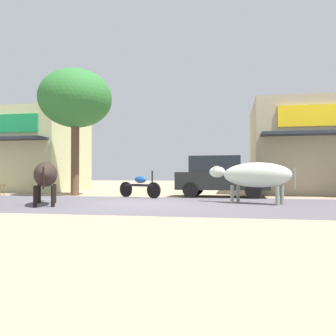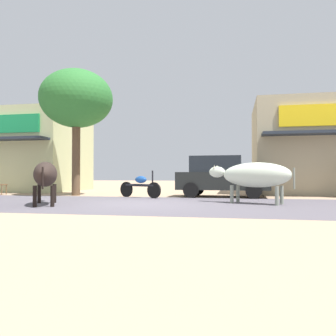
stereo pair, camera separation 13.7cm
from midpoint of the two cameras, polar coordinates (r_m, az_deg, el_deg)
The scene contains 8 objects.
ground at distance 10.65m, azimuth -5.13°, elevation -5.95°, with size 80.00×80.00×0.00m, color tan.
asphalt_road at distance 10.65m, azimuth -5.13°, elevation -5.94°, with size 72.00×6.07×0.00m, color #58535B.
storefront_left_cafe at distance 21.35m, azimuth -24.15°, elevation 2.48°, with size 7.07×5.72×4.39m.
roadside_tree at distance 15.63m, azimuth -15.42°, elevation 10.97°, with size 3.13×3.13×5.45m.
parked_hatchback_car at distance 14.00m, azimuth 8.45°, elevation -1.34°, with size 3.68×1.96×1.64m.
parked_motorcycle at distance 13.42m, azimuth -4.99°, elevation -2.95°, with size 1.88×0.94×1.06m.
cow_near_brown at distance 10.83m, azimuth -20.01°, elevation -1.04°, with size 1.64×2.59×1.28m.
cow_far_dark at distance 10.90m, azimuth 13.87°, elevation -1.17°, with size 2.66×1.51×1.27m.
Camera 1 is at (2.79, -10.24, 0.90)m, focal length 36.60 mm.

